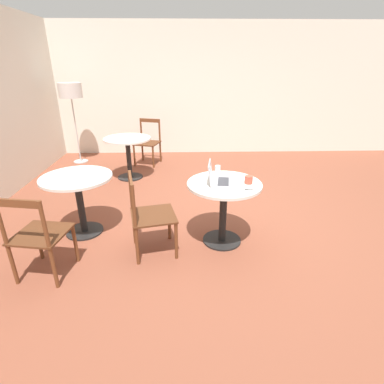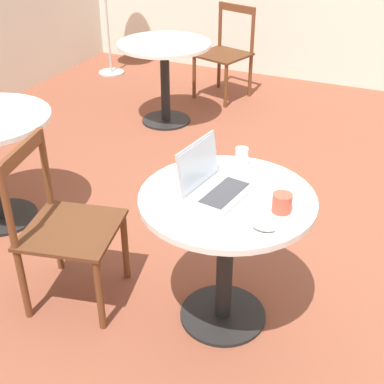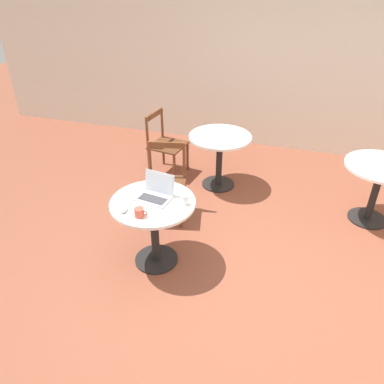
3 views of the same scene
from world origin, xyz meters
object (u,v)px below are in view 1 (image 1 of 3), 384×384
cafe_table_far (78,190)px  mug (249,180)px  chair_near_back (149,215)px  laptop (218,179)px  floor_lamp (71,93)px  drinking_glass (218,170)px  mouse (249,188)px  chair_mid_right (148,142)px  chair_far_left (38,236)px  cafe_table_mid (128,147)px  cafe_table_near (224,197)px

cafe_table_far → mug: (-0.27, -1.91, 0.21)m
cafe_table_far → chair_near_back: chair_near_back is taller
chair_near_back → laptop: laptop is taller
mug → laptop: bearing=86.1°
floor_lamp → drinking_glass: size_ratio=16.45×
mouse → drinking_glass: size_ratio=1.05×
floor_lamp → mug: floor_lamp is taller
chair_mid_right → chair_far_left: (-3.52, 0.64, 0.00)m
cafe_table_mid → chair_far_left: chair_far_left is taller
floor_lamp → drinking_glass: 3.83m
cafe_table_mid → cafe_table_far: size_ratio=1.00×
cafe_table_near → cafe_table_far: bearing=81.3°
cafe_table_near → mouse: size_ratio=8.02×
laptop → chair_near_back: bearing=103.9°
chair_mid_right → laptop: laptop is taller
cafe_table_mid → chair_far_left: bearing=171.8°
floor_lamp → laptop: floor_lamp is taller
floor_lamp → laptop: size_ratio=4.57×
chair_mid_right → laptop: bearing=-160.1°
cafe_table_mid → laptop: laptop is taller
chair_far_left → mouse: (0.37, -2.01, 0.30)m
cafe_table_far → chair_near_back: bearing=-116.9°
floor_lamp → chair_far_left: bearing=-167.7°
cafe_table_far → laptop: bearing=-99.0°
cafe_table_far → chair_mid_right: chair_mid_right is taller
chair_near_back → floor_lamp: 3.84m
cafe_table_near → mug: (-0.02, -0.25, 0.21)m
chair_far_left → floor_lamp: size_ratio=0.56×
chair_far_left → drinking_glass: (0.85, -1.74, 0.33)m
chair_far_left → laptop: 1.83m
cafe_table_far → mug: 1.94m
cafe_table_mid → drinking_glass: (-1.84, -1.35, 0.22)m
mug → chair_near_back: bearing=98.6°
mouse → mug: size_ratio=0.82×
chair_far_left → laptop: size_ratio=2.57×
cafe_table_far → mouse: 1.94m
chair_mid_right → cafe_table_mid: bearing=163.4°
cafe_table_near → drinking_glass: drinking_glass is taller
drinking_glass → chair_near_back: bearing=122.0°
floor_lamp → laptop: 4.03m
cafe_table_far → chair_near_back: size_ratio=0.91×
cafe_table_near → mouse: bearing=-129.2°
chair_far_left → laptop: laptop is taller
chair_far_left → mug: bearing=-75.3°
cafe_table_far → laptop: laptop is taller
cafe_table_near → floor_lamp: (3.10, 2.58, 0.82)m
cafe_table_near → chair_near_back: (-0.18, 0.80, -0.11)m
chair_mid_right → cafe_table_far: bearing=169.4°
mug → drinking_glass: size_ratio=1.28×
cafe_table_near → drinking_glass: 0.37m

